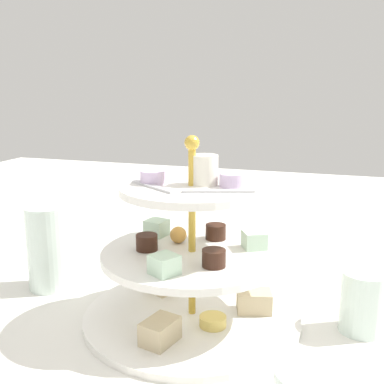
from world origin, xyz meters
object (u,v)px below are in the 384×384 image
(water_glass_mid_back, at_px, (363,302))
(water_glass_tall_right, at_px, (48,248))
(tiered_serving_stand, at_px, (192,268))
(butter_knife_left, at_px, (232,248))

(water_glass_mid_back, bearing_deg, water_glass_tall_right, -179.23)
(tiered_serving_stand, bearing_deg, water_glass_tall_right, 172.66)
(water_glass_tall_right, relative_size, water_glass_mid_back, 1.63)
(butter_knife_left, distance_m, water_glass_mid_back, 0.36)
(tiered_serving_stand, bearing_deg, butter_knife_left, 92.50)
(tiered_serving_stand, height_order, water_glass_mid_back, tiered_serving_stand)
(butter_knife_left, bearing_deg, tiered_serving_stand, 86.76)
(water_glass_tall_right, relative_size, butter_knife_left, 0.80)
(water_glass_tall_right, height_order, water_glass_mid_back, water_glass_tall_right)
(butter_knife_left, height_order, water_glass_mid_back, water_glass_mid_back)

